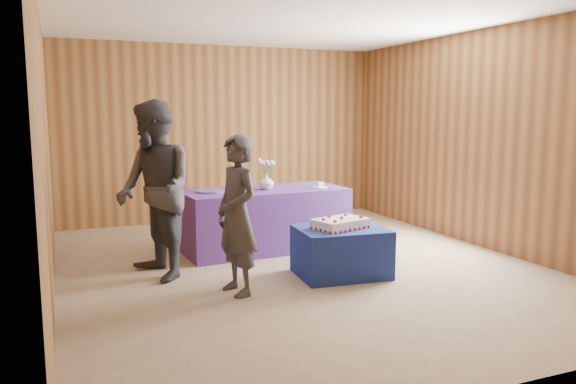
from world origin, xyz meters
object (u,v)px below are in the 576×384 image
vase (266,182)px  guest_right (155,190)px  guest_left (237,215)px  serving_table (264,219)px  sheet_cake (340,223)px  cake_table (341,252)px

vase → guest_right: guest_right is taller
vase → guest_left: guest_left is taller
serving_table → vase: 0.47m
vase → guest_right: 1.63m
vase → guest_left: size_ratio=0.13×
serving_table → sheet_cake: (0.34, -1.36, 0.17)m
guest_left → guest_right: 1.01m
sheet_cake → guest_right: size_ratio=0.35×
serving_table → guest_right: guest_right is taller
sheet_cake → vase: size_ratio=3.37×
serving_table → guest_right: bearing=-156.1°
cake_table → guest_left: (-1.17, -0.15, 0.49)m
serving_table → guest_right: size_ratio=1.10×
serving_table → vase: size_ratio=10.50×
sheet_cake → serving_table: bearing=88.1°
guest_left → guest_right: guest_right is taller
cake_table → sheet_cake: 0.30m
cake_table → vase: 1.50m
cake_table → guest_right: guest_right is taller
serving_table → sheet_cake: size_ratio=3.11×
vase → cake_table: bearing=-76.1°
vase → guest_left: (-0.84, -1.49, -0.10)m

